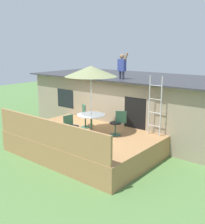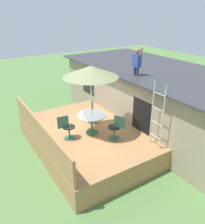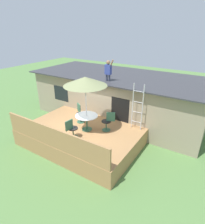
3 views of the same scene
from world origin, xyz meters
name	(u,v)px [view 2 (image 2 of 3)]	position (x,y,z in m)	size (l,w,h in m)	color
ground_plane	(90,147)	(0.00, 0.00, 0.00)	(40.00, 40.00, 0.00)	#567F42
house	(158,99)	(0.00, 3.60, 1.34)	(10.50, 4.50, 2.67)	gray
deck	(89,138)	(0.00, 0.00, 0.40)	(5.42, 3.92, 0.80)	#A87A4C
deck_railing	(40,132)	(0.00, -1.91, 1.25)	(5.32, 0.08, 0.90)	#A87A4C
patio_table	(92,119)	(0.27, -0.03, 1.39)	(1.04, 1.04, 0.74)	#33664C
patio_umbrella	(91,71)	(0.27, -0.03, 3.15)	(1.90, 1.90, 2.54)	silver
step_ladder	(157,116)	(2.17, 1.33, 1.90)	(0.52, 0.04, 2.20)	silver
person_figure	(137,60)	(0.15, 2.09, 3.27)	(0.47, 0.20, 1.11)	#33384C
patio_chair_left	(93,111)	(-0.53, 0.47, 1.26)	(0.57, 0.45, 0.92)	#33664C
patio_chair_right	(116,128)	(1.13, 0.45, 1.26)	(0.58, 0.44, 0.92)	#33664C
patio_chair_near	(67,127)	(0.18, -0.99, 1.26)	(0.44, 0.62, 0.92)	#33664C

